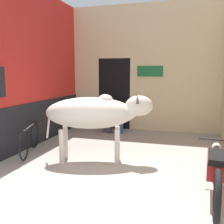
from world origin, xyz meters
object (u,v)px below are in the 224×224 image
cow (96,113)px  plastic_stool (119,127)px  motorcycle_near (216,169)px  bicycle (30,138)px  shopkeeper_seated (108,114)px

cow → plastic_stool: 2.84m
motorcycle_near → bicycle: 4.21m
cow → bicycle: bearing=178.5°
shopkeeper_seated → plastic_stool: (0.39, -0.05, -0.40)m
motorcycle_near → plastic_stool: 4.58m
cow → bicycle: 1.83m
bicycle → shopkeeper_seated: (1.11, 2.71, 0.24)m
plastic_stool → bicycle: bearing=-119.4°
motorcycle_near → bicycle: (-4.05, 1.14, -0.09)m
cow → plastic_stool: bearing=94.1°
cow → shopkeeper_seated: cow is taller
shopkeeper_seated → plastic_stool: shopkeeper_seated is taller
cow → motorcycle_near: size_ratio=1.12×
motorcycle_near → bicycle: motorcycle_near is taller
shopkeeper_seated → plastic_stool: bearing=-7.6°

